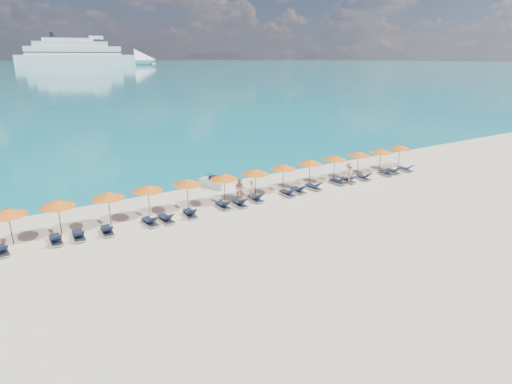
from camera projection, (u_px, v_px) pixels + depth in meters
ground at (281, 221)px, 28.02m from camera, size 1400.00×1400.00×0.00m
cruise_ship at (89, 55)px, 475.41m from camera, size 148.64×57.38×41.00m
sailboat_near at (143, 63)px, 564.65m from camera, size 6.29×2.10×11.52m
sailboat_far at (154, 63)px, 579.07m from camera, size 5.17×1.72×9.47m
jetski at (214, 183)px, 35.15m from camera, size 1.77×2.81×0.94m
beachgoer_a at (252, 190)px, 31.84m from camera, size 0.69×0.64×1.58m
beachgoer_b at (240, 189)px, 31.87m from camera, size 0.96×0.84×1.71m
beachgoer_c at (349, 173)px, 35.96m from camera, size 1.24×0.72×1.82m
umbrella_1 at (8, 212)px, 23.87m from camera, size 2.10×2.10×2.28m
umbrella_2 at (57, 203)px, 25.28m from camera, size 2.10×2.10×2.28m
umbrella_3 at (108, 195)px, 26.77m from camera, size 2.10×2.10×2.28m
umbrella_4 at (148, 188)px, 28.22m from camera, size 2.10×2.10×2.28m
umbrella_5 at (187, 182)px, 29.59m from camera, size 2.10×2.10×2.28m
umbrella_6 at (224, 176)px, 30.92m from camera, size 2.10×2.10×2.28m
umbrella_7 at (256, 171)px, 32.25m from camera, size 2.10×2.10×2.28m
umbrella_8 at (283, 166)px, 33.69m from camera, size 2.10×2.10×2.28m
umbrella_9 at (310, 162)px, 35.25m from camera, size 2.10×2.10×2.28m
umbrella_10 at (335, 158)px, 36.65m from camera, size 2.10×2.10×2.28m
umbrella_11 at (359, 154)px, 38.09m from camera, size 2.10×2.10×2.28m
umbrella_12 at (381, 151)px, 39.32m from camera, size 2.10×2.10×2.28m
umbrella_13 at (400, 147)px, 40.89m from camera, size 2.10×2.10×2.28m
lounger_2 at (1, 250)px, 23.28m from camera, size 0.79×1.76×0.66m
lounger_3 at (56, 239)px, 24.65m from camera, size 0.67×1.72×0.66m
lounger_4 at (79, 235)px, 25.23m from camera, size 0.73×1.74×0.66m
lounger_5 at (107, 230)px, 25.95m from camera, size 0.76×1.75×0.66m
lounger_6 at (150, 222)px, 27.32m from camera, size 0.79×1.76×0.66m
lounger_7 at (166, 219)px, 27.82m from camera, size 0.72×1.73×0.66m
lounger_8 at (190, 213)px, 28.74m from camera, size 0.79×1.75×0.66m
lounger_9 at (223, 205)px, 30.31m from camera, size 0.64×1.71×0.66m
lounger_10 at (239, 203)px, 30.74m from camera, size 0.71×1.73×0.66m
lounger_11 at (256, 198)px, 31.81m from camera, size 0.71×1.73×0.66m
lounger_12 at (287, 193)px, 33.01m from camera, size 0.68×1.72×0.66m
lounger_13 at (298, 190)px, 33.75m from camera, size 0.71×1.73×0.66m
lounger_14 at (314, 187)px, 34.58m from camera, size 0.70×1.73×0.66m
lounger_15 at (338, 181)px, 36.04m from camera, size 0.69×1.72×0.66m
lounger_16 at (348, 180)px, 36.49m from camera, size 0.67×1.72×0.66m
lounger_17 at (363, 177)px, 37.27m from camera, size 0.77×1.75×0.66m
lounger_18 at (386, 173)px, 38.68m from camera, size 0.78×1.75×0.66m
lounger_19 at (393, 171)px, 39.26m from camera, size 0.74×1.74×0.66m
lounger_20 at (405, 169)px, 40.02m from camera, size 0.64×1.71×0.66m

